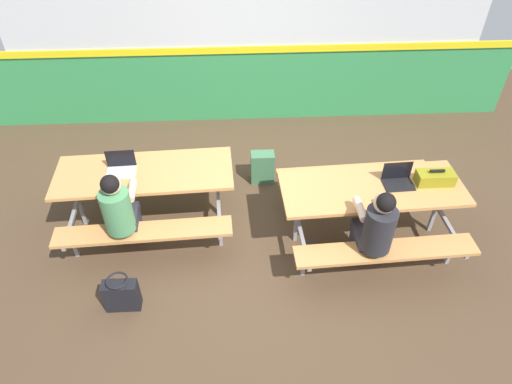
{
  "coord_description": "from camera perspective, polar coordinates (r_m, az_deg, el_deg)",
  "views": [
    {
      "loc": [
        -0.2,
        -3.78,
        3.93
      ],
      "look_at": [
        0.0,
        0.07,
        0.55
      ],
      "focal_mm": 32.18,
      "sensor_mm": 36.0,
      "label": 1
    }
  ],
  "objects": [
    {
      "name": "toolbox_grey",
      "position": [
        5.27,
        21.38,
        1.66
      ],
      "size": [
        0.4,
        0.18,
        0.18
      ],
      "color": "olive",
      "rests_on": "picnic_table_right"
    },
    {
      "name": "tote_bag_bright",
      "position": [
        4.81,
        -16.38,
        -12.16
      ],
      "size": [
        0.34,
        0.21,
        0.43
      ],
      "color": "black",
      "rests_on": "ground"
    },
    {
      "name": "laptop_silver",
      "position": [
        5.3,
        -16.42,
        2.96
      ],
      "size": [
        0.33,
        0.23,
        0.22
      ],
      "color": "silver",
      "rests_on": "picnic_table_left"
    },
    {
      "name": "laptop_dark",
      "position": [
        5.15,
        17.22,
        1.48
      ],
      "size": [
        0.33,
        0.23,
        0.22
      ],
      "color": "black",
      "rests_on": "picnic_table_right"
    },
    {
      "name": "student_further",
      "position": [
        4.66,
        14.63,
        -4.23
      ],
      "size": [
        0.37,
        0.53,
        1.21
      ],
      "color": "#2D2D38",
      "rests_on": "ground"
    },
    {
      "name": "accent_backdrop",
      "position": [
        6.86,
        -1.13,
        18.23
      ],
      "size": [
        8.0,
        0.14,
        2.6
      ],
      "color": "#338C4C",
      "rests_on": "ground"
    },
    {
      "name": "picnic_table_left",
      "position": [
        5.36,
        -13.5,
        1.14
      ],
      "size": [
        2.0,
        1.64,
        0.74
      ],
      "color": "tan",
      "rests_on": "ground"
    },
    {
      "name": "backpack_dark",
      "position": [
        6.01,
        0.81,
        3.09
      ],
      "size": [
        0.3,
        0.22,
        0.44
      ],
      "color": "#3F724C",
      "rests_on": "ground"
    },
    {
      "name": "ground_plane",
      "position": [
        5.46,
        0.04,
        -4.9
      ],
      "size": [
        10.0,
        10.0,
        0.02
      ],
      "primitive_type": "cube",
      "color": "#4C3826"
    },
    {
      "name": "student_nearer",
      "position": [
        4.9,
        -16.62,
        -2.04
      ],
      "size": [
        0.37,
        0.53,
        1.21
      ],
      "color": "#2D2D38",
      "rests_on": "ground"
    },
    {
      "name": "picnic_table_right",
      "position": [
        5.16,
        14.02,
        -0.75
      ],
      "size": [
        2.0,
        1.64,
        0.74
      ],
      "color": "tan",
      "rests_on": "ground"
    }
  ]
}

